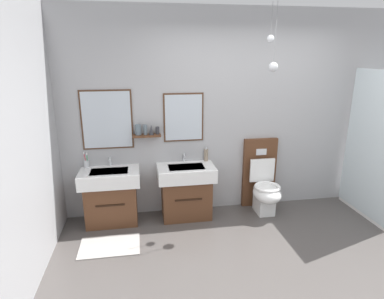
# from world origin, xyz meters

# --- Properties ---
(ground_plane) EXTENTS (6.30, 4.62, 0.10)m
(ground_plane) POSITION_xyz_m (0.00, 0.00, -0.05)
(ground_plane) COLOR #4C4744
(ground_plane) RESTS_ON ground
(wall_back) EXTENTS (5.10, 0.65, 2.71)m
(wall_back) POSITION_xyz_m (-0.02, 1.65, 1.36)
(wall_back) COLOR #A8A8AA
(wall_back) RESTS_ON ground
(bath_mat) EXTENTS (0.68, 0.44, 0.01)m
(bath_mat) POSITION_xyz_m (-1.81, 0.80, 0.01)
(bath_mat) COLOR #9E9993
(bath_mat) RESTS_ON ground
(vanity_sink_left) EXTENTS (0.75, 0.48, 0.72)m
(vanity_sink_left) POSITION_xyz_m (-1.81, 1.39, 0.39)
(vanity_sink_left) COLOR #56331E
(vanity_sink_left) RESTS_ON ground
(tap_on_left_sink) EXTENTS (0.03, 0.13, 0.11)m
(tap_on_left_sink) POSITION_xyz_m (-1.81, 1.56, 0.79)
(tap_on_left_sink) COLOR silver
(tap_on_left_sink) RESTS_ON vanity_sink_left
(vanity_sink_right) EXTENTS (0.75, 0.48, 0.72)m
(vanity_sink_right) POSITION_xyz_m (-0.83, 1.39, 0.39)
(vanity_sink_right) COLOR #56331E
(vanity_sink_right) RESTS_ON ground
(tap_on_right_sink) EXTENTS (0.03, 0.13, 0.11)m
(tap_on_right_sink) POSITION_xyz_m (-0.83, 1.56, 0.79)
(tap_on_right_sink) COLOR silver
(tap_on_right_sink) RESTS_ON vanity_sink_right
(toilet) EXTENTS (0.48, 0.63, 1.00)m
(toilet) POSITION_xyz_m (0.25, 1.39, 0.38)
(toilet) COLOR #56331E
(toilet) RESTS_ON ground
(toothbrush_cup) EXTENTS (0.07, 0.07, 0.21)m
(toothbrush_cup) POSITION_xyz_m (-2.10, 1.55, 0.78)
(toothbrush_cup) COLOR silver
(toothbrush_cup) RESTS_ON vanity_sink_left
(soap_dispenser) EXTENTS (0.06, 0.06, 0.20)m
(soap_dispenser) POSITION_xyz_m (-0.53, 1.56, 0.81)
(soap_dispenser) COLOR gray
(soap_dispenser) RESTS_ON vanity_sink_right
(shower_tray) EXTENTS (0.86, 0.96, 1.95)m
(shower_tray) POSITION_xyz_m (1.80, 1.04, 0.43)
(shower_tray) COLOR white
(shower_tray) RESTS_ON ground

